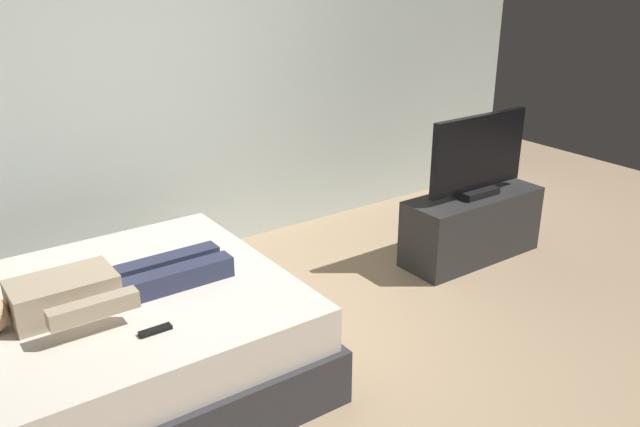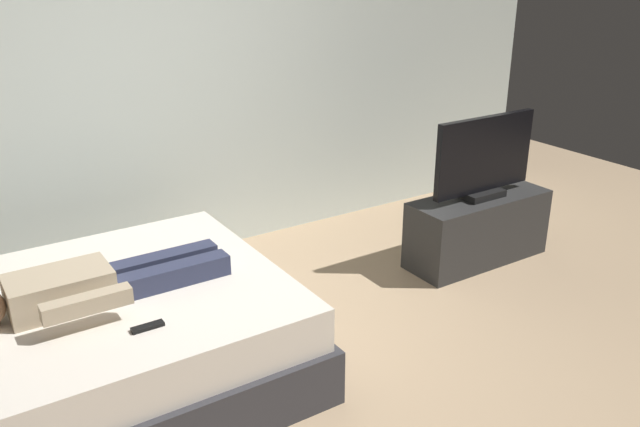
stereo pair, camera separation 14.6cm
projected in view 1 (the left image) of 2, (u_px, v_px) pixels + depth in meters
The scene contains 7 objects.
ground_plane at pixel (297, 387), 3.49m from camera, with size 10.00×10.00×0.00m, color tan.
back_wall at pixel (191, 65), 4.65m from camera, with size 6.40×0.10×2.80m, color silver.
bed at pixel (92, 351), 3.33m from camera, with size 2.07×1.62×0.54m.
person at pixel (92, 291), 3.18m from camera, with size 1.26×0.46×0.18m.
remote at pixel (155, 330), 2.98m from camera, with size 0.15×0.04×0.02m, color black.
tv_stand at pixel (472, 226), 4.89m from camera, with size 1.10×0.40×0.50m, color #2D2D2D.
tv at pixel (478, 157), 4.69m from camera, with size 0.88×0.20×0.59m.
Camera 1 is at (-1.58, -2.44, 2.14)m, focal length 37.00 mm.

